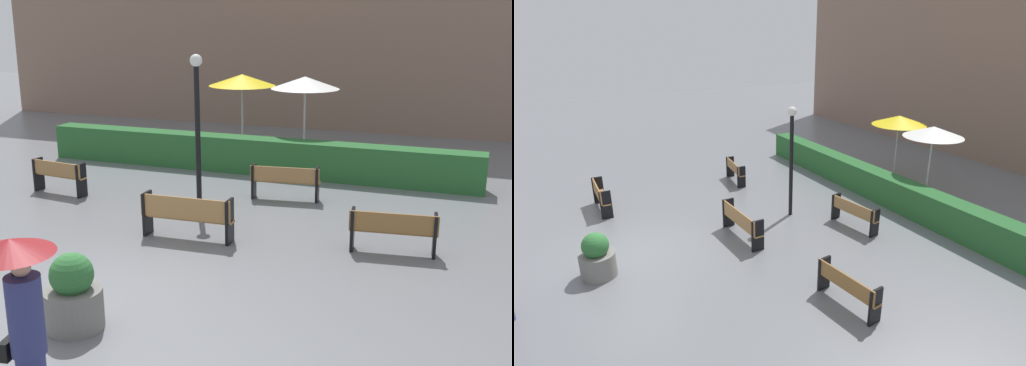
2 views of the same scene
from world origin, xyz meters
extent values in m
plane|color=slate|center=(0.00, 0.00, 0.00)|extent=(60.00, 60.00, 0.00)
cube|color=#9E7242|center=(-3.94, 4.80, 0.45)|extent=(1.53, 0.39, 0.04)
cube|color=#9E7242|center=(-3.95, 4.67, 0.65)|extent=(1.51, 0.21, 0.35)
cube|color=black|center=(-4.63, 4.86, 0.41)|extent=(0.10, 0.33, 0.82)
cube|color=black|center=(-3.25, 4.70, 0.41)|extent=(0.10, 0.33, 0.82)
cube|color=#9E7242|center=(0.45, 2.99, 0.42)|extent=(1.89, 0.34, 0.04)
cube|color=#9E7242|center=(0.46, 2.84, 0.66)|extent=(1.88, 0.12, 0.44)
cube|color=black|center=(-0.43, 2.93, 0.44)|extent=(0.08, 0.36, 0.89)
cube|color=black|center=(1.33, 3.00, 0.44)|extent=(0.08, 0.36, 0.89)
cube|color=olive|center=(4.37, 3.61, 0.42)|extent=(1.63, 0.42, 0.04)
cube|color=olive|center=(4.39, 3.47, 0.63)|extent=(1.61, 0.23, 0.37)
cube|color=black|center=(3.63, 3.50, 0.40)|extent=(0.10, 0.34, 0.81)
cube|color=black|center=(5.12, 3.67, 0.40)|extent=(0.10, 0.34, 0.81)
cube|color=#9E7242|center=(1.44, 6.22, 0.45)|extent=(1.68, 0.46, 0.04)
cube|color=#9E7242|center=(1.46, 6.08, 0.64)|extent=(1.65, 0.26, 0.36)
cube|color=black|center=(0.68, 6.10, 0.41)|extent=(0.11, 0.34, 0.82)
cube|color=black|center=(2.20, 6.31, 0.41)|extent=(0.11, 0.34, 0.82)
cylinder|color=navy|center=(1.42, -2.83, 1.27)|extent=(0.38, 0.38, 0.89)
sphere|color=tan|center=(1.42, -2.83, 1.82)|extent=(0.21, 0.21, 0.21)
cube|color=black|center=(1.21, -2.88, 0.87)|extent=(0.15, 0.29, 0.22)
cylinder|color=black|center=(1.32, -2.84, 1.59)|extent=(0.02, 0.02, 0.90)
cone|color=maroon|center=(1.32, -2.84, 2.04)|extent=(0.94, 0.94, 0.16)
cylinder|color=slate|center=(0.56, -0.91, 0.30)|extent=(0.83, 0.83, 0.59)
sphere|color=#2D6B33|center=(0.56, -0.91, 0.82)|extent=(0.62, 0.62, 0.62)
cylinder|color=black|center=(-0.26, 5.01, 1.60)|extent=(0.12, 0.12, 3.21)
sphere|color=white|center=(-0.26, 5.01, 3.33)|extent=(0.28, 0.28, 0.28)
cylinder|color=silver|center=(-1.37, 10.60, 1.16)|extent=(0.06, 0.06, 2.31)
cone|color=yellow|center=(-1.37, 10.60, 2.31)|extent=(2.07, 2.07, 0.35)
cylinder|color=silver|center=(0.83, 9.94, 1.19)|extent=(0.06, 0.06, 2.38)
cone|color=white|center=(0.83, 9.94, 2.38)|extent=(1.98, 1.98, 0.35)
cube|color=#28602D|center=(-0.27, 8.40, 0.49)|extent=(12.44, 0.70, 0.98)
camera|label=1|loc=(5.82, -7.71, 4.39)|focal=44.47mm
camera|label=2|loc=(10.23, -1.57, 5.59)|focal=29.50mm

